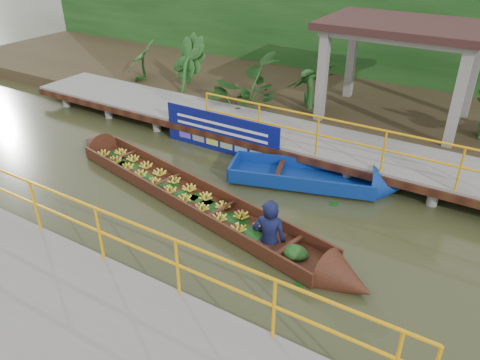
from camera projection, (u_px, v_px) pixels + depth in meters
The scene contains 10 objects.
ground at pixel (181, 197), 10.78m from camera, with size 80.00×80.00×0.00m, color #32351A.
land_strip at pixel (313, 96), 16.24m from camera, with size 30.00×8.00×0.45m, color #342A1A.
far_dock at pixel (256, 128), 13.08m from camera, with size 16.00×2.06×1.66m.
near_dock at pixel (61, 322), 7.06m from camera, with size 18.00×2.40×1.73m.
pavilion at pixel (405, 36), 12.71m from camera, with size 4.40×3.00×3.00m.
foliage_backdrop at pixel (345, 30), 17.23m from camera, with size 30.00×0.80×4.00m, color #153F14.
vendor_boat at pixel (204, 198), 10.20m from camera, with size 9.10×2.76×2.26m.
moored_blue_boat at pixel (343, 182), 11.05m from camera, with size 4.15×2.16×0.96m.
blue_banner at pixel (221, 133), 12.59m from camera, with size 3.55×0.04×1.11m.
tropical_plants at pixel (297, 89), 13.99m from camera, with size 14.11×1.11×1.39m.
Camera 1 is at (5.98, -7.13, 5.64)m, focal length 35.00 mm.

